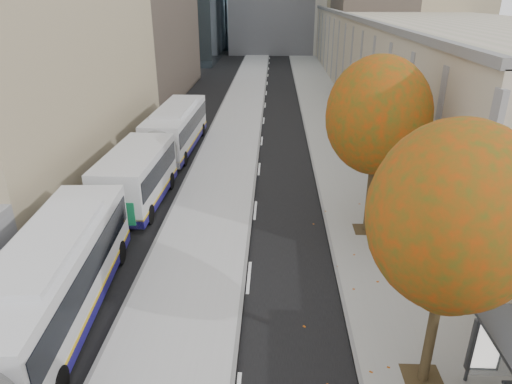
{
  "coord_description": "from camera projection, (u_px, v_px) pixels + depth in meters",
  "views": [
    {
      "loc": [
        -0.78,
        3.0,
        10.2
      ],
      "look_at": [
        -1.47,
        20.63,
        2.5
      ],
      "focal_mm": 32.0,
      "sensor_mm": 36.0,
      "label": 1
    }
  ],
  "objects": [
    {
      "name": "bus_platform",
      "position": [
        231.0,
        144.0,
        33.46
      ],
      "size": [
        4.25,
        150.0,
        0.15
      ],
      "primitive_type": "cube",
      "color": "#B2B2B2",
      "rests_on": "ground"
    },
    {
      "name": "sidewalk",
      "position": [
        341.0,
        145.0,
        33.19
      ],
      "size": [
        4.75,
        150.0,
        0.08
      ],
      "primitive_type": "cube",
      "color": "gray",
      "rests_on": "ground"
    },
    {
      "name": "building_tan",
      "position": [
        403.0,
        47.0,
        57.75
      ],
      "size": [
        18.0,
        92.0,
        8.0
      ],
      "primitive_type": "cube",
      "color": "#A5A083",
      "rests_on": "ground"
    },
    {
      "name": "tree_c",
      "position": [
        454.0,
        217.0,
        10.97
      ],
      "size": [
        4.2,
        4.2,
        7.28
      ],
      "color": "#2F2316",
      "rests_on": "sidewalk"
    },
    {
      "name": "tree_d",
      "position": [
        378.0,
        116.0,
        19.13
      ],
      "size": [
        4.4,
        4.4,
        7.6
      ],
      "color": "#2F2316",
      "rests_on": "sidewalk"
    },
    {
      "name": "bus_far",
      "position": [
        162.0,
        145.0,
        28.27
      ],
      "size": [
        2.96,
        17.49,
        2.91
      ],
      "rotation": [
        0.0,
        0.0,
        -0.02
      ],
      "color": "silver",
      "rests_on": "ground"
    },
    {
      "name": "distant_car",
      "position": [
        190.0,
        114.0,
        39.27
      ],
      "size": [
        1.72,
        3.87,
        1.3
      ],
      "primitive_type": "imported",
      "rotation": [
        0.0,
        0.0,
        -0.05
      ],
      "color": "white",
      "rests_on": "ground"
    }
  ]
}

